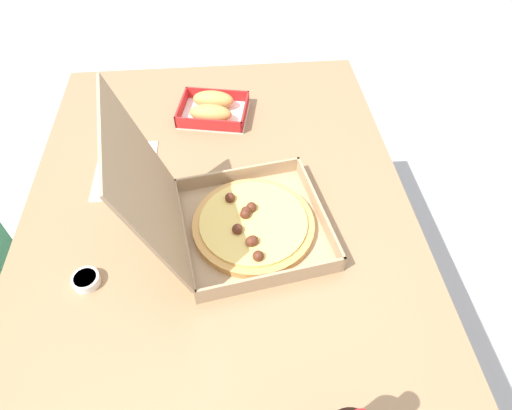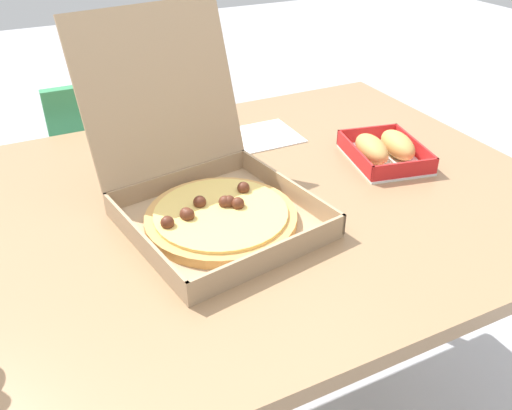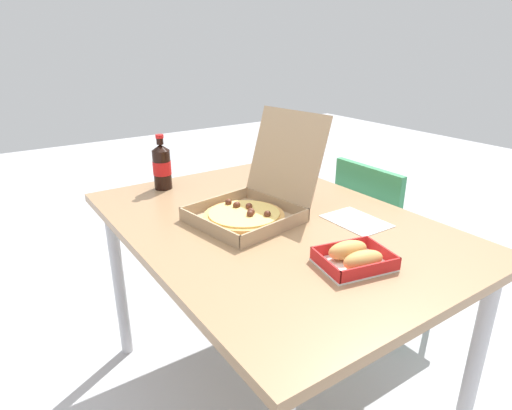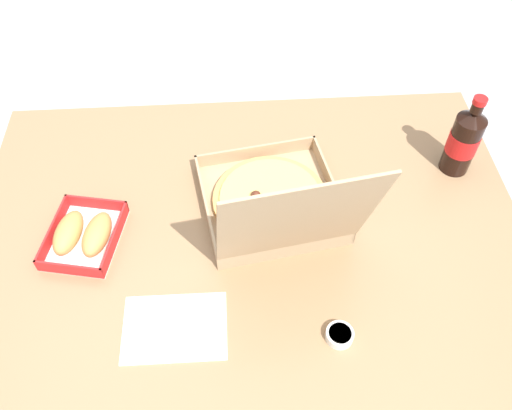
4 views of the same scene
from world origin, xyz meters
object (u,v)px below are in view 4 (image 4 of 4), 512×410
(bread_side_box, at_px, (83,234))
(paper_menu, at_px, (175,327))
(dipping_sauce_cup, at_px, (340,335))
(pizza_box_open, at_px, (275,203))
(cola_bottle, at_px, (464,140))

(bread_side_box, relative_size, paper_menu, 1.03)
(bread_side_box, xyz_separation_m, dipping_sauce_cup, (-0.54, 0.27, -0.01))
(pizza_box_open, height_order, dipping_sauce_cup, pizza_box_open)
(pizza_box_open, distance_m, dipping_sauce_cup, 0.33)
(pizza_box_open, distance_m, bread_side_box, 0.44)
(bread_side_box, bearing_deg, pizza_box_open, -174.21)
(cola_bottle, height_order, dipping_sauce_cup, cola_bottle)
(pizza_box_open, bearing_deg, dipping_sauce_cup, 108.17)
(cola_bottle, relative_size, dipping_sauce_cup, 4.00)
(cola_bottle, height_order, paper_menu, cola_bottle)
(cola_bottle, relative_size, paper_menu, 1.07)
(pizza_box_open, xyz_separation_m, paper_menu, (0.23, 0.27, -0.05))
(cola_bottle, bearing_deg, pizza_box_open, 15.21)
(cola_bottle, xyz_separation_m, paper_menu, (0.69, 0.40, -0.09))
(pizza_box_open, bearing_deg, paper_menu, 50.58)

